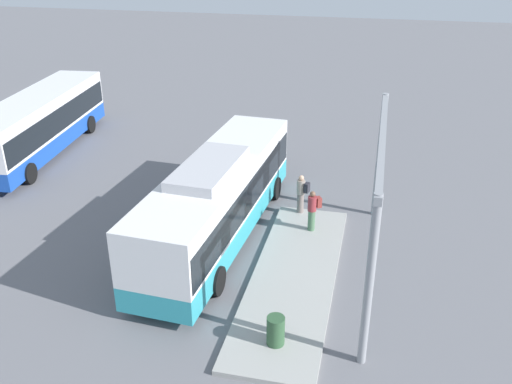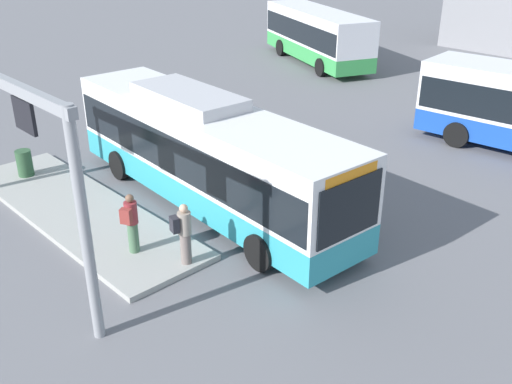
% 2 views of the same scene
% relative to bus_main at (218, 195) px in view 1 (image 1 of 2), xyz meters
% --- Properties ---
extents(ground_plane, '(120.00, 120.00, 0.00)m').
position_rel_bus_main_xyz_m(ground_plane, '(0.01, -0.00, -1.81)').
color(ground_plane, slate).
extents(platform_curb, '(10.00, 2.80, 0.16)m').
position_rel_bus_main_xyz_m(platform_curb, '(-2.19, -3.30, -1.73)').
color(platform_curb, '#9E9E99').
rests_on(platform_curb, ground).
extents(bus_main, '(11.59, 3.25, 3.46)m').
position_rel_bus_main_xyz_m(bus_main, '(0.00, 0.00, 0.00)').
color(bus_main, teal).
rests_on(bus_main, ground).
extents(bus_background_left, '(11.43, 3.64, 3.10)m').
position_rel_bus_main_xyz_m(bus_background_left, '(6.52, 11.72, -0.03)').
color(bus_background_left, '#1947AD').
rests_on(bus_background_left, ground).
extents(person_boarding, '(0.43, 0.58, 1.67)m').
position_rel_bus_main_xyz_m(person_boarding, '(2.49, -2.81, -0.76)').
color(person_boarding, slate).
rests_on(person_boarding, platform_curb).
extents(person_waiting_near, '(0.53, 0.61, 1.67)m').
position_rel_bus_main_xyz_m(person_waiting_near, '(1.11, -3.46, -0.76)').
color(person_waiting_near, '#476B4C').
rests_on(person_waiting_near, platform_curb).
extents(platform_sign_gantry, '(9.43, 0.24, 5.20)m').
position_rel_bus_main_xyz_m(platform_sign_gantry, '(-1.20, -5.79, 1.95)').
color(platform_sign_gantry, gray).
rests_on(platform_sign_gantry, ground).
extents(trash_bin, '(0.52, 0.52, 0.90)m').
position_rel_bus_main_xyz_m(trash_bin, '(-5.70, -3.35, -1.20)').
color(trash_bin, '#2D5133').
rests_on(trash_bin, platform_curb).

